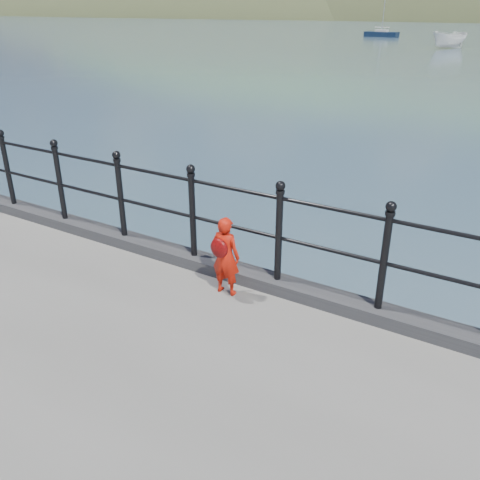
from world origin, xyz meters
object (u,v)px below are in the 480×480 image
Objects in this scene: railing at (234,215)px; launch_white at (449,40)px; child at (225,255)px; sailboat_left at (381,34)px.

launch_white is at bearing 98.24° from railing.
launch_white is at bearing -85.08° from child.
railing is 4.00× the size of launch_white.
railing is at bearing -75.62° from child.
child is 0.21× the size of launch_white.
sailboat_left is at bearing 105.79° from railing.
sailboat_left is (-12.78, 18.18, -0.54)m from launch_white.
child is 0.13× the size of sailboat_left.
railing is 19.13× the size of child.
railing is 0.52m from child.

